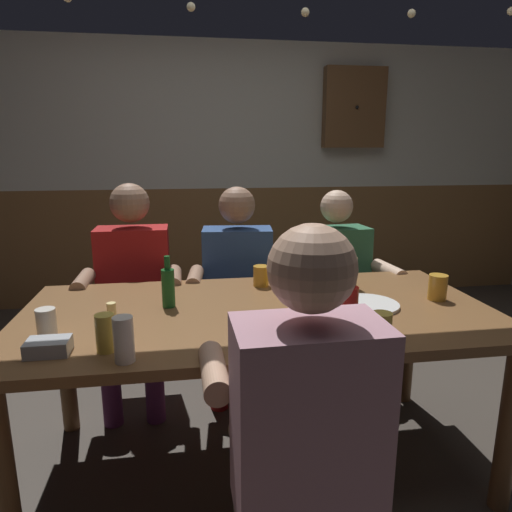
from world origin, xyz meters
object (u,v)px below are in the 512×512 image
at_px(table_candle, 112,313).
at_px(pint_glass_6, 124,339).
at_px(pint_glass_3, 261,276).
at_px(pint_glass_2, 280,274).
at_px(pint_glass_7, 349,273).
at_px(person_3, 300,418).
at_px(condiment_caddy, 48,347).
at_px(pint_glass_4, 381,328).
at_px(person_0, 133,283).
at_px(pint_glass_5, 105,333).
at_px(pint_glass_1, 438,287).
at_px(person_2, 339,279).
at_px(dining_table, 259,329).
at_px(plate_0, 367,305).
at_px(person_1, 238,280).
at_px(pint_glass_0, 46,323).
at_px(bottle_1, 348,311).
at_px(bottle_0, 168,287).
at_px(wall_dart_cabinet, 354,108).

height_order(table_candle, pint_glass_6, pint_glass_6).
bearing_deg(pint_glass_3, pint_glass_2, -36.75).
distance_m(pint_glass_3, pint_glass_7, 0.43).
height_order(person_3, pint_glass_3, person_3).
distance_m(condiment_caddy, pint_glass_7, 1.37).
height_order(pint_glass_3, pint_glass_4, pint_glass_4).
bearing_deg(person_0, pint_glass_2, 149.16).
bearing_deg(person_3, pint_glass_4, 39.29).
relative_size(pint_glass_3, pint_glass_5, 0.78).
relative_size(pint_glass_1, pint_glass_5, 0.88).
distance_m(person_2, table_candle, 1.44).
bearing_deg(pint_glass_6, dining_table, 39.46).
relative_size(dining_table, person_0, 1.62).
height_order(plate_0, pint_glass_3, pint_glass_3).
height_order(person_1, pint_glass_0, person_1).
xyz_separation_m(person_1, bottle_1, (0.27, -1.09, 0.19)).
relative_size(bottle_0, pint_glass_7, 1.48).
xyz_separation_m(dining_table, pint_glass_1, (0.82, 0.01, 0.15)).
bearing_deg(dining_table, table_candle, -174.66).
xyz_separation_m(person_1, wall_dart_cabinet, (1.26, 1.59, 1.10)).
relative_size(table_candle, bottle_1, 0.31).
xyz_separation_m(person_2, pint_glass_2, (-0.46, -0.44, 0.18)).
relative_size(pint_glass_1, pint_glass_7, 0.75).
bearing_deg(dining_table, plate_0, -4.04).
height_order(bottle_0, pint_glass_1, bottle_0).
relative_size(dining_table, wall_dart_cabinet, 2.85).
bearing_deg(wall_dart_cabinet, pint_glass_7, -110.10).
bearing_deg(pint_glass_6, pint_glass_7, 33.50).
relative_size(person_3, table_candle, 15.60).
bearing_deg(person_2, plate_0, 74.65).
relative_size(person_0, pint_glass_5, 9.45).
xyz_separation_m(pint_glass_0, pint_glass_2, (0.96, 0.44, 0.02)).
bearing_deg(person_1, person_2, -174.84).
relative_size(pint_glass_0, pint_glass_6, 0.69).
xyz_separation_m(plate_0, bottle_1, (-0.21, -0.33, 0.10)).
distance_m(bottle_1, pint_glass_7, 0.64).
bearing_deg(dining_table, pint_glass_1, 0.37).
distance_m(person_1, condiment_caddy, 1.30).
xyz_separation_m(person_3, pint_glass_2, (0.15, 1.00, 0.14)).
relative_size(person_3, bottle_1, 4.88).
bearing_deg(pint_glass_2, pint_glass_5, -140.29).
bearing_deg(pint_glass_3, pint_glass_7, -12.94).
relative_size(plate_0, pint_glass_7, 1.78).
bearing_deg(pint_glass_3, table_candle, -149.26).
relative_size(pint_glass_0, pint_glass_5, 0.80).
distance_m(table_candle, pint_glass_7, 1.12).
xyz_separation_m(condiment_caddy, pint_glass_7, (1.25, 0.56, 0.05)).
distance_m(person_3, bottle_1, 0.48).
bearing_deg(pint_glass_5, plate_0, 15.60).
relative_size(person_1, table_candle, 15.07).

